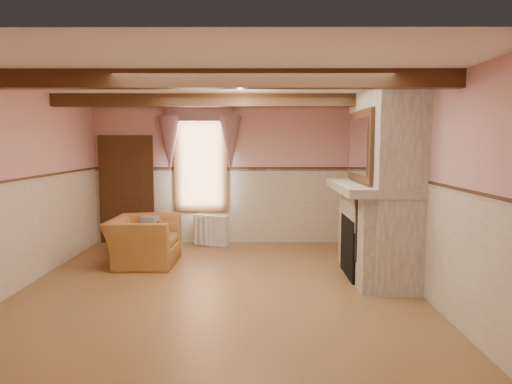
{
  "coord_description": "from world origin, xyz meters",
  "views": [
    {
      "loc": [
        0.55,
        -6.2,
        2.01
      ],
      "look_at": [
        0.52,
        0.8,
        1.26
      ],
      "focal_mm": 32.0,
      "sensor_mm": 36.0,
      "label": 1
    }
  ],
  "objects_px": {
    "side_table": "(151,243)",
    "mantel_clock": "(360,173)",
    "oil_lamp": "(367,173)",
    "armchair": "(144,241)",
    "radiator": "(211,230)",
    "bowl": "(369,180)"
  },
  "relations": [
    {
      "from": "mantel_clock",
      "to": "oil_lamp",
      "type": "distance_m",
      "value": 0.46
    },
    {
      "from": "radiator",
      "to": "mantel_clock",
      "type": "distance_m",
      "value": 3.19
    },
    {
      "from": "radiator",
      "to": "mantel_clock",
      "type": "relative_size",
      "value": 2.92
    },
    {
      "from": "oil_lamp",
      "to": "radiator",
      "type": "bearing_deg",
      "value": 145.27
    },
    {
      "from": "radiator",
      "to": "bowl",
      "type": "distance_m",
      "value": 3.5
    },
    {
      "from": "armchair",
      "to": "side_table",
      "type": "xyz_separation_m",
      "value": [
        0.03,
        0.38,
        -0.12
      ]
    },
    {
      "from": "mantel_clock",
      "to": "oil_lamp",
      "type": "relative_size",
      "value": 0.86
    },
    {
      "from": "armchair",
      "to": "bowl",
      "type": "bearing_deg",
      "value": -98.2
    },
    {
      "from": "side_table",
      "to": "bowl",
      "type": "height_order",
      "value": "bowl"
    },
    {
      "from": "side_table",
      "to": "oil_lamp",
      "type": "xyz_separation_m",
      "value": [
        3.57,
        -0.77,
        1.29
      ]
    },
    {
      "from": "oil_lamp",
      "to": "mantel_clock",
      "type": "bearing_deg",
      "value": 90.0
    },
    {
      "from": "mantel_clock",
      "to": "bowl",
      "type": "bearing_deg",
      "value": -90.0
    },
    {
      "from": "radiator",
      "to": "armchair",
      "type": "bearing_deg",
      "value": -104.3
    },
    {
      "from": "bowl",
      "to": "mantel_clock",
      "type": "relative_size",
      "value": 1.31
    },
    {
      "from": "armchair",
      "to": "oil_lamp",
      "type": "xyz_separation_m",
      "value": [
        3.6,
        -0.38,
        1.17
      ]
    },
    {
      "from": "side_table",
      "to": "bowl",
      "type": "xyz_separation_m",
      "value": [
        3.57,
        -0.96,
        1.18
      ]
    },
    {
      "from": "armchair",
      "to": "side_table",
      "type": "relative_size",
      "value": 2.19
    },
    {
      "from": "side_table",
      "to": "mantel_clock",
      "type": "distance_m",
      "value": 3.79
    },
    {
      "from": "armchair",
      "to": "oil_lamp",
      "type": "distance_m",
      "value": 3.8
    },
    {
      "from": "armchair",
      "to": "side_table",
      "type": "distance_m",
      "value": 0.4
    },
    {
      "from": "bowl",
      "to": "oil_lamp",
      "type": "bearing_deg",
      "value": 90.0
    },
    {
      "from": "armchair",
      "to": "bowl",
      "type": "xyz_separation_m",
      "value": [
        3.6,
        -0.58,
        1.07
      ]
    }
  ]
}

